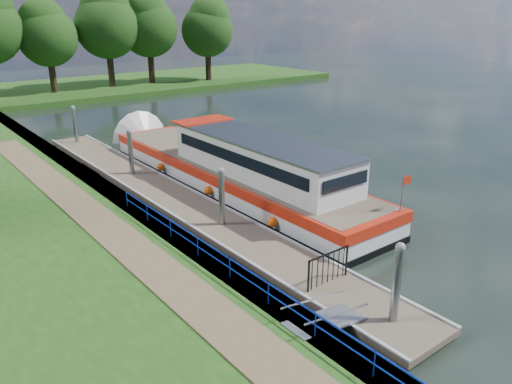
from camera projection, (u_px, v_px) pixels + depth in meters
ground at (378, 323)px, 15.37m from camera, size 160.00×160.00×0.00m
bank_edge at (107, 195)px, 24.87m from camera, size 1.10×90.00×0.78m
far_bank at (102, 87)px, 60.71m from camera, size 60.00×18.00×0.60m
footpath at (131, 248)px, 18.48m from camera, size 1.60×40.00×0.05m
blue_fence at (248, 275)px, 15.55m from camera, size 0.04×18.04×0.72m
pontoon at (172, 199)px, 24.93m from camera, size 2.50×30.00×0.56m
mooring_piles at (170, 179)px, 24.56m from camera, size 0.30×27.30×3.55m
gangway at (325, 320)px, 14.46m from camera, size 2.58×1.00×0.92m
gate_panel at (328, 263)px, 16.60m from camera, size 1.85×0.05×1.15m
barge at (227, 167)px, 26.92m from camera, size 4.36×21.15×4.78m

